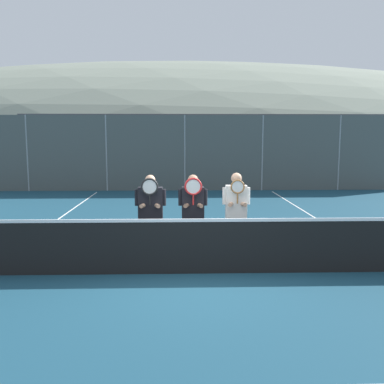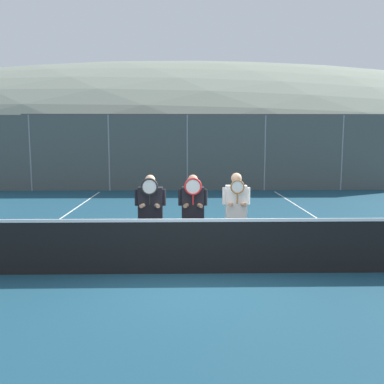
{
  "view_description": "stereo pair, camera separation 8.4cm",
  "coord_description": "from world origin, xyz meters",
  "px_view_note": "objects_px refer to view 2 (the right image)",
  "views": [
    {
      "loc": [
        -0.23,
        -7.38,
        2.47
      ],
      "look_at": [
        0.01,
        0.93,
        1.35
      ],
      "focal_mm": 40.0,
      "sensor_mm": 36.0,
      "label": 1
    },
    {
      "loc": [
        -0.15,
        -7.38,
        2.47
      ],
      "look_at": [
        0.01,
        0.93,
        1.35
      ],
      "focal_mm": 40.0,
      "sensor_mm": 36.0,
      "label": 2
    }
  ],
  "objects_px": {
    "player_center_left": "(193,211)",
    "car_right_of_center": "(361,165)",
    "player_center_right": "(236,210)",
    "car_far_left": "(55,168)",
    "car_left_of_center": "(158,166)",
    "player_leftmost": "(150,211)",
    "car_center": "(261,167)"
  },
  "relations": [
    {
      "from": "player_center_left",
      "to": "car_right_of_center",
      "type": "xyz_separation_m",
      "value": [
        8.68,
        13.03,
        -0.05
      ]
    },
    {
      "from": "player_center_right",
      "to": "car_far_left",
      "type": "height_order",
      "value": "player_center_right"
    },
    {
      "from": "car_left_of_center",
      "to": "car_right_of_center",
      "type": "bearing_deg",
      "value": -1.0
    },
    {
      "from": "player_leftmost",
      "to": "car_far_left",
      "type": "distance_m",
      "value": 14.13
    },
    {
      "from": "player_center_right",
      "to": "car_left_of_center",
      "type": "xyz_separation_m",
      "value": [
        -2.31,
        13.22,
        -0.11
      ]
    },
    {
      "from": "player_center_left",
      "to": "player_center_right",
      "type": "bearing_deg",
      "value": -0.96
    },
    {
      "from": "car_left_of_center",
      "to": "car_right_of_center",
      "type": "distance_m",
      "value": 10.16
    },
    {
      "from": "player_center_left",
      "to": "car_center",
      "type": "distance_m",
      "value": 13.25
    },
    {
      "from": "player_center_right",
      "to": "car_center",
      "type": "height_order",
      "value": "player_center_right"
    },
    {
      "from": "player_center_right",
      "to": "player_center_left",
      "type": "bearing_deg",
      "value": 179.04
    },
    {
      "from": "player_leftmost",
      "to": "car_right_of_center",
      "type": "xyz_separation_m",
      "value": [
        9.5,
        13.02,
        -0.06
      ]
    },
    {
      "from": "car_left_of_center",
      "to": "car_center",
      "type": "bearing_deg",
      "value": -5.24
    },
    {
      "from": "car_far_left",
      "to": "car_right_of_center",
      "type": "relative_size",
      "value": 0.91
    },
    {
      "from": "car_center",
      "to": "car_right_of_center",
      "type": "xyz_separation_m",
      "value": [
        5.07,
        0.29,
        0.08
      ]
    },
    {
      "from": "player_center_right",
      "to": "car_far_left",
      "type": "relative_size",
      "value": 0.43
    },
    {
      "from": "player_leftmost",
      "to": "car_center",
      "type": "height_order",
      "value": "same"
    },
    {
      "from": "player_leftmost",
      "to": "player_center_left",
      "type": "xyz_separation_m",
      "value": [
        0.82,
        -0.02,
        -0.0
      ]
    },
    {
      "from": "player_center_left",
      "to": "car_far_left",
      "type": "height_order",
      "value": "player_center_left"
    },
    {
      "from": "player_center_left",
      "to": "player_center_right",
      "type": "xyz_separation_m",
      "value": [
        0.84,
        -0.01,
        0.01
      ]
    },
    {
      "from": "player_leftmost",
      "to": "player_center_right",
      "type": "relative_size",
      "value": 0.98
    },
    {
      "from": "player_leftmost",
      "to": "car_left_of_center",
      "type": "xyz_separation_m",
      "value": [
        -0.66,
        13.19,
        -0.1
      ]
    },
    {
      "from": "player_center_right",
      "to": "car_center",
      "type": "xyz_separation_m",
      "value": [
        2.77,
        12.76,
        -0.14
      ]
    },
    {
      "from": "car_center",
      "to": "car_right_of_center",
      "type": "relative_size",
      "value": 0.94
    },
    {
      "from": "car_far_left",
      "to": "car_center",
      "type": "relative_size",
      "value": 0.97
    },
    {
      "from": "player_center_right",
      "to": "car_right_of_center",
      "type": "relative_size",
      "value": 0.39
    },
    {
      "from": "player_leftmost",
      "to": "car_right_of_center",
      "type": "height_order",
      "value": "car_right_of_center"
    },
    {
      "from": "car_left_of_center",
      "to": "car_right_of_center",
      "type": "height_order",
      "value": "car_right_of_center"
    },
    {
      "from": "car_center",
      "to": "car_right_of_center",
      "type": "distance_m",
      "value": 5.08
    },
    {
      "from": "player_center_left",
      "to": "car_right_of_center",
      "type": "height_order",
      "value": "car_right_of_center"
    },
    {
      "from": "car_far_left",
      "to": "car_left_of_center",
      "type": "bearing_deg",
      "value": 2.94
    },
    {
      "from": "car_right_of_center",
      "to": "player_center_right",
      "type": "bearing_deg",
      "value": -121.02
    },
    {
      "from": "player_leftmost",
      "to": "car_left_of_center",
      "type": "distance_m",
      "value": 13.21
    }
  ]
}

